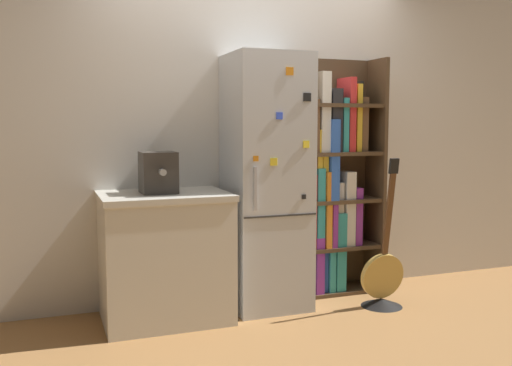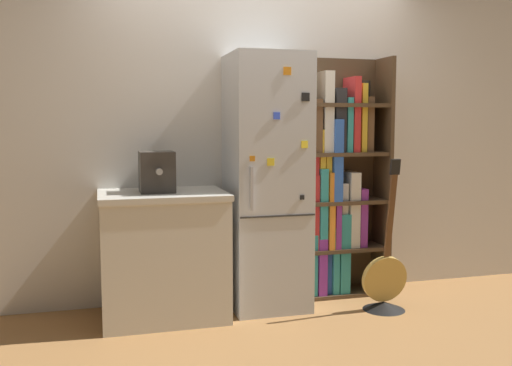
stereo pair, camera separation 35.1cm
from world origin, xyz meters
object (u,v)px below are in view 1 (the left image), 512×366
at_px(espresso_machine, 158,172).
at_px(guitar, 382,285).
at_px(bookshelf, 331,184).
at_px(refrigerator, 266,182).

xyz_separation_m(espresso_machine, guitar, (1.61, -0.30, -0.87)).
xyz_separation_m(bookshelf, guitar, (0.19, -0.48, -0.72)).
distance_m(espresso_machine, guitar, 1.86).
bearing_deg(espresso_machine, bookshelf, 6.99).
xyz_separation_m(refrigerator, bookshelf, (0.61, 0.14, -0.05)).
relative_size(bookshelf, guitar, 1.68).
distance_m(refrigerator, guitar, 1.16).
relative_size(refrigerator, guitar, 1.67).
bearing_deg(guitar, refrigerator, 157.65).
bearing_deg(refrigerator, bookshelf, 13.29).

